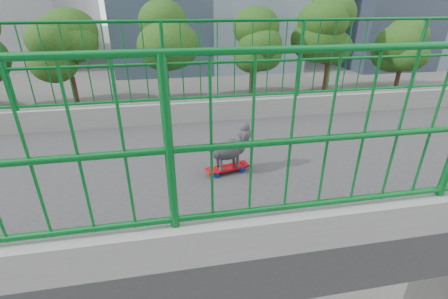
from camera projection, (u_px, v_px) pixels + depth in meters
name	position (u px, v px, depth m)	size (l,w,h in m)	color
road	(101.00, 173.00, 17.32)	(18.00, 90.00, 0.02)	black
street_trees	(130.00, 51.00, 27.02)	(5.30, 60.40, 7.26)	black
skateboard	(227.00, 168.00, 3.28)	(0.24, 0.48, 0.06)	red
poodle	(230.00, 147.00, 3.18)	(0.28, 0.50, 0.43)	#29272C
car_2	(269.00, 153.00, 18.07)	(2.19, 4.76, 1.32)	gray
car_4	(292.00, 114.00, 24.39)	(1.54, 3.82, 1.30)	gray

